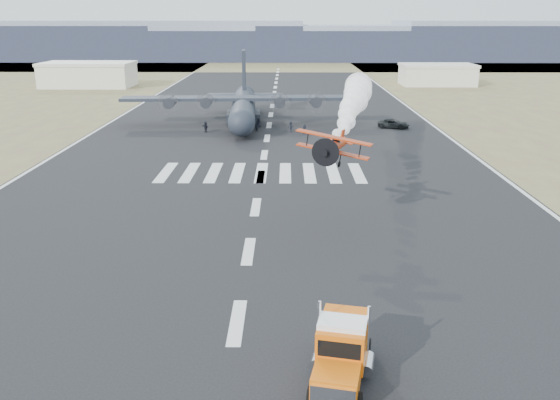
{
  "coord_description": "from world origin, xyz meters",
  "views": [
    {
      "loc": [
        3.12,
        -21.79,
        18.66
      ],
      "look_at": [
        2.6,
        25.52,
        4.0
      ],
      "focal_mm": 38.0,
      "sensor_mm": 36.0,
      "label": 1
    }
  ],
  "objects_px": {
    "support_vehicle": "(394,124)",
    "crew_f": "(205,127)",
    "crew_d": "(236,126)",
    "crew_e": "(259,123)",
    "semi_truck": "(342,351)",
    "crew_c": "(291,127)",
    "crew_a": "(304,130)",
    "hangar_right": "(437,74)",
    "crew_g": "(305,129)",
    "crew_h": "(249,126)",
    "crew_b": "(258,127)",
    "transport_aircraft": "(243,106)",
    "aerobatic_biplane": "(334,146)",
    "hangar_left": "(88,74)"
  },
  "relations": [
    {
      "from": "support_vehicle",
      "to": "crew_f",
      "type": "distance_m",
      "value": 32.73
    },
    {
      "from": "crew_d",
      "to": "crew_e",
      "type": "distance_m",
      "value": 5.4
    },
    {
      "from": "semi_truck",
      "to": "crew_c",
      "type": "bearing_deg",
      "value": 103.93
    },
    {
      "from": "crew_a",
      "to": "crew_d",
      "type": "distance_m",
      "value": 11.96
    },
    {
      "from": "semi_truck",
      "to": "crew_c",
      "type": "distance_m",
      "value": 71.68
    },
    {
      "from": "hangar_right",
      "to": "crew_g",
      "type": "relative_size",
      "value": 12.63
    },
    {
      "from": "crew_f",
      "to": "crew_h",
      "type": "height_order",
      "value": "crew_f"
    },
    {
      "from": "crew_d",
      "to": "crew_e",
      "type": "bearing_deg",
      "value": -41.97
    },
    {
      "from": "semi_truck",
      "to": "crew_b",
      "type": "xyz_separation_m",
      "value": [
        -7.88,
        72.11,
        -0.96
      ]
    },
    {
      "from": "transport_aircraft",
      "to": "crew_d",
      "type": "xyz_separation_m",
      "value": [
        -0.79,
        -8.01,
        -2.36
      ]
    },
    {
      "from": "support_vehicle",
      "to": "crew_f",
      "type": "xyz_separation_m",
      "value": [
        -32.45,
        -4.26,
        0.16
      ]
    },
    {
      "from": "crew_a",
      "to": "crew_e",
      "type": "relative_size",
      "value": 1.0
    },
    {
      "from": "crew_g",
      "to": "crew_h",
      "type": "bearing_deg",
      "value": 141.25
    },
    {
      "from": "crew_c",
      "to": "crew_f",
      "type": "height_order",
      "value": "crew_f"
    },
    {
      "from": "aerobatic_biplane",
      "to": "transport_aircraft",
      "type": "distance_m",
      "value": 57.37
    },
    {
      "from": "hangar_left",
      "to": "aerobatic_biplane",
      "type": "relative_size",
      "value": 3.54
    },
    {
      "from": "crew_d",
      "to": "crew_f",
      "type": "bearing_deg",
      "value": 104.07
    },
    {
      "from": "hangar_left",
      "to": "transport_aircraft",
      "type": "distance_m",
      "value": 75.52
    },
    {
      "from": "semi_truck",
      "to": "crew_a",
      "type": "distance_m",
      "value": 69.43
    },
    {
      "from": "crew_b",
      "to": "crew_h",
      "type": "bearing_deg",
      "value": 131.1
    },
    {
      "from": "transport_aircraft",
      "to": "support_vehicle",
      "type": "relative_size",
      "value": 7.94
    },
    {
      "from": "transport_aircraft",
      "to": "crew_h",
      "type": "distance_m",
      "value": 8.79
    },
    {
      "from": "semi_truck",
      "to": "crew_h",
      "type": "relative_size",
      "value": 4.59
    },
    {
      "from": "transport_aircraft",
      "to": "crew_d",
      "type": "distance_m",
      "value": 8.38
    },
    {
      "from": "crew_c",
      "to": "crew_e",
      "type": "xyz_separation_m",
      "value": [
        -5.61,
        4.48,
        -0.05
      ]
    },
    {
      "from": "aerobatic_biplane",
      "to": "crew_a",
      "type": "distance_m",
      "value": 45.56
    },
    {
      "from": "hangar_left",
      "to": "semi_truck",
      "type": "relative_size",
      "value": 2.99
    },
    {
      "from": "crew_h",
      "to": "crew_f",
      "type": "bearing_deg",
      "value": -69.15
    },
    {
      "from": "crew_f",
      "to": "crew_a",
      "type": "bearing_deg",
      "value": 41.2
    },
    {
      "from": "hangar_right",
      "to": "crew_b",
      "type": "xyz_separation_m",
      "value": [
        -47.8,
        -72.08,
        -2.2
      ]
    },
    {
      "from": "semi_truck",
      "to": "support_vehicle",
      "type": "xyz_separation_m",
      "value": [
        15.82,
        75.52,
        -1.01
      ]
    },
    {
      "from": "crew_b",
      "to": "crew_h",
      "type": "distance_m",
      "value": 1.43
    },
    {
      "from": "hangar_left",
      "to": "aerobatic_biplane",
      "type": "distance_m",
      "value": 129.33
    },
    {
      "from": "crew_e",
      "to": "crew_g",
      "type": "bearing_deg",
      "value": -8.12
    },
    {
      "from": "crew_h",
      "to": "support_vehicle",
      "type": "bearing_deg",
      "value": 113.69
    },
    {
      "from": "crew_d",
      "to": "crew_g",
      "type": "xyz_separation_m",
      "value": [
        11.69,
        -2.29,
        -0.04
      ]
    },
    {
      "from": "hangar_right",
      "to": "crew_d",
      "type": "distance_m",
      "value": 88.5
    },
    {
      "from": "hangar_right",
      "to": "semi_truck",
      "type": "relative_size",
      "value": 2.5
    },
    {
      "from": "crew_h",
      "to": "semi_truck",
      "type": "bearing_deg",
      "value": 22.94
    },
    {
      "from": "crew_e",
      "to": "crew_g",
      "type": "height_order",
      "value": "crew_e"
    },
    {
      "from": "crew_b",
      "to": "crew_d",
      "type": "relative_size",
      "value": 0.95
    },
    {
      "from": "crew_b",
      "to": "crew_g",
      "type": "distance_m",
      "value": 8.23
    },
    {
      "from": "transport_aircraft",
      "to": "crew_c",
      "type": "distance_m",
      "value": 12.42
    },
    {
      "from": "hangar_left",
      "to": "crew_f",
      "type": "xyz_separation_m",
      "value": [
        41.46,
        -67.93,
        -2.5
      ]
    },
    {
      "from": "crew_a",
      "to": "hangar_left",
      "type": "bearing_deg",
      "value": 135.63
    },
    {
      "from": "hangar_right",
      "to": "transport_aircraft",
      "type": "xyz_separation_m",
      "value": [
        -50.74,
        -63.91,
        0.2
      ]
    },
    {
      "from": "crew_a",
      "to": "crew_b",
      "type": "distance_m",
      "value": 8.32
    },
    {
      "from": "aerobatic_biplane",
      "to": "hangar_left",
      "type": "bearing_deg",
      "value": 127.03
    },
    {
      "from": "crew_c",
      "to": "crew_g",
      "type": "xyz_separation_m",
      "value": [
        2.29,
        -1.65,
        -0.07
      ]
    },
    {
      "from": "hangar_right",
      "to": "crew_f",
      "type": "height_order",
      "value": "hangar_right"
    }
  ]
}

